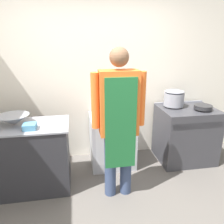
{
  "coord_description": "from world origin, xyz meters",
  "views": [
    {
      "loc": [
        -0.32,
        -1.71,
        1.87
      ],
      "look_at": [
        0.14,
        0.9,
        0.99
      ],
      "focal_mm": 35.0,
      "sensor_mm": 36.0,
      "label": 1
    }
  ],
  "objects_px": {
    "fridge_unit": "(112,140)",
    "saute_pan": "(203,107)",
    "person_cook": "(119,118)",
    "plastic_tub": "(30,126)",
    "stock_pot": "(174,98)",
    "stove": "(185,134)",
    "mixing_bowl": "(14,120)"
  },
  "relations": [
    {
      "from": "saute_pan",
      "to": "person_cook",
      "type": "bearing_deg",
      "value": -158.82
    },
    {
      "from": "stove",
      "to": "person_cook",
      "type": "height_order",
      "value": "person_cook"
    },
    {
      "from": "person_cook",
      "to": "saute_pan",
      "type": "xyz_separation_m",
      "value": [
        1.39,
        0.54,
        -0.11
      ]
    },
    {
      "from": "stove",
      "to": "fridge_unit",
      "type": "distance_m",
      "value": 1.18
    },
    {
      "from": "fridge_unit",
      "to": "stock_pot",
      "type": "distance_m",
      "value": 1.17
    },
    {
      "from": "person_cook",
      "to": "plastic_tub",
      "type": "bearing_deg",
      "value": 170.1
    },
    {
      "from": "mixing_bowl",
      "to": "stock_pot",
      "type": "relative_size",
      "value": 1.22
    },
    {
      "from": "fridge_unit",
      "to": "stove",
      "type": "bearing_deg",
      "value": -3.3
    },
    {
      "from": "stove",
      "to": "saute_pan",
      "type": "height_order",
      "value": "saute_pan"
    },
    {
      "from": "plastic_tub",
      "to": "saute_pan",
      "type": "relative_size",
      "value": 0.55
    },
    {
      "from": "stove",
      "to": "saute_pan",
      "type": "xyz_separation_m",
      "value": [
        0.17,
        -0.12,
        0.48
      ]
    },
    {
      "from": "mixing_bowl",
      "to": "saute_pan",
      "type": "distance_m",
      "value": 2.62
    },
    {
      "from": "fridge_unit",
      "to": "saute_pan",
      "type": "distance_m",
      "value": 1.46
    },
    {
      "from": "stove",
      "to": "mixing_bowl",
      "type": "relative_size",
      "value": 2.37
    },
    {
      "from": "plastic_tub",
      "to": "stock_pot",
      "type": "bearing_deg",
      "value": 16.4
    },
    {
      "from": "mixing_bowl",
      "to": "stock_pot",
      "type": "height_order",
      "value": "stock_pot"
    },
    {
      "from": "person_cook",
      "to": "stove",
      "type": "bearing_deg",
      "value": 28.25
    },
    {
      "from": "mixing_bowl",
      "to": "saute_pan",
      "type": "xyz_separation_m",
      "value": [
        2.62,
        0.19,
        -0.03
      ]
    },
    {
      "from": "saute_pan",
      "to": "mixing_bowl",
      "type": "bearing_deg",
      "value": -175.91
    },
    {
      "from": "stove",
      "to": "fridge_unit",
      "type": "xyz_separation_m",
      "value": [
        -1.18,
        0.07,
        -0.04
      ]
    },
    {
      "from": "mixing_bowl",
      "to": "stock_pot",
      "type": "distance_m",
      "value": 2.3
    },
    {
      "from": "person_cook",
      "to": "plastic_tub",
      "type": "distance_m",
      "value": 1.03
    },
    {
      "from": "plastic_tub",
      "to": "stock_pot",
      "type": "xyz_separation_m",
      "value": [
        2.05,
        0.6,
        0.1
      ]
    },
    {
      "from": "stove",
      "to": "person_cook",
      "type": "relative_size",
      "value": 0.49
    },
    {
      "from": "saute_pan",
      "to": "plastic_tub",
      "type": "bearing_deg",
      "value": -171.4
    },
    {
      "from": "fridge_unit",
      "to": "plastic_tub",
      "type": "xyz_separation_m",
      "value": [
        -1.06,
        -0.55,
        0.52
      ]
    },
    {
      "from": "fridge_unit",
      "to": "saute_pan",
      "type": "xyz_separation_m",
      "value": [
        1.35,
        -0.19,
        0.52
      ]
    },
    {
      "from": "stove",
      "to": "mixing_bowl",
      "type": "distance_m",
      "value": 2.52
    },
    {
      "from": "person_cook",
      "to": "mixing_bowl",
      "type": "relative_size",
      "value": 4.82
    },
    {
      "from": "stock_pot",
      "to": "saute_pan",
      "type": "distance_m",
      "value": 0.44
    },
    {
      "from": "plastic_tub",
      "to": "saute_pan",
      "type": "height_order",
      "value": "plastic_tub"
    },
    {
      "from": "stove",
      "to": "plastic_tub",
      "type": "relative_size",
      "value": 6.14
    }
  ]
}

